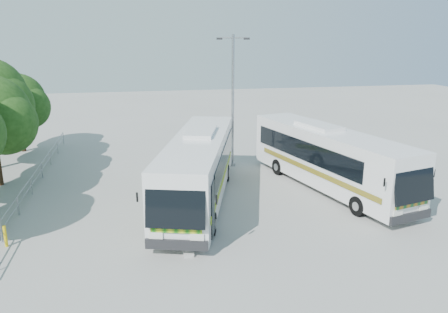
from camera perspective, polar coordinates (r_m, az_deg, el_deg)
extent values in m
plane|color=#9A9A95|center=(23.61, -0.80, -5.75)|extent=(100.00, 100.00, 0.00)
cube|color=#B2B2AD|center=(25.16, -6.83, -4.32)|extent=(0.40, 16.00, 0.15)
cylinder|color=gray|center=(27.38, -23.54, -1.97)|extent=(0.06, 22.00, 0.06)
cylinder|color=gray|center=(27.49, -23.45, -2.76)|extent=(0.06, 22.00, 0.06)
cylinder|color=gray|center=(37.00, -20.45, 1.91)|extent=(0.06, 0.06, 1.00)
sphere|color=#17370F|center=(27.59, -26.73, 3.89)|extent=(3.59, 3.59, 3.59)
sphere|color=#17370F|center=(31.26, -27.13, 5.94)|extent=(4.06, 4.06, 4.06)
cylinder|color=#382314|center=(36.68, -24.90, 2.75)|extent=(0.36, 0.36, 2.77)
sphere|color=#17370F|center=(36.28, -25.35, 6.63)|extent=(4.03, 4.03, 4.03)
sphere|color=#17370F|center=(35.68, -24.27, 5.91)|extent=(3.28, 3.28, 3.28)
sphere|color=#17370F|center=(36.98, -26.18, 7.47)|extent=(3.02, 3.02, 3.02)
cube|color=silver|center=(22.91, -3.32, -1.35)|extent=(5.99, 12.55, 3.13)
cube|color=black|center=(17.02, -6.38, -6.09)|extent=(2.40, 1.13, 1.99)
cube|color=black|center=(23.61, -6.25, 0.07)|extent=(2.87, 9.46, 1.13)
cube|color=black|center=(23.25, 0.07, -0.08)|extent=(2.87, 9.46, 1.13)
cube|color=#12650E|center=(23.03, -6.64, -2.88)|extent=(3.09, 10.25, 0.29)
cylinder|color=black|center=(19.92, -8.29, -8.47)|extent=(0.59, 1.07, 1.03)
cylinder|color=black|center=(19.53, -1.57, -8.80)|extent=(0.59, 1.07, 1.03)
cylinder|color=black|center=(26.80, -4.65, -2.03)|extent=(0.59, 1.07, 1.03)
cylinder|color=black|center=(26.52, 0.30, -2.17)|extent=(0.59, 1.07, 1.03)
cube|color=silver|center=(25.60, 13.41, -0.04)|extent=(5.30, 12.34, 3.07)
cube|color=black|center=(21.31, 23.60, -3.00)|extent=(2.36, 0.99, 1.96)
cube|color=black|center=(25.21, 10.33, 0.79)|extent=(2.34, 9.41, 1.11)
cube|color=black|center=(26.75, 14.81, 1.36)|extent=(2.34, 9.41, 1.11)
cube|color=#0B501F|center=(24.76, 11.42, -1.84)|extent=(2.51, 10.19, 0.28)
cylinder|color=black|center=(22.49, 17.11, -6.19)|extent=(0.53, 1.05, 1.01)
cylinder|color=black|center=(24.02, 21.17, -5.18)|extent=(0.53, 1.05, 1.01)
cylinder|color=black|center=(28.01, 7.07, -1.35)|extent=(0.53, 1.05, 1.01)
cylinder|color=black|center=(29.25, 10.85, -0.78)|extent=(0.53, 1.05, 1.01)
cylinder|color=gray|center=(28.88, 1.15, 7.06)|extent=(0.20, 0.20, 8.66)
cylinder|color=gray|center=(28.58, 1.20, 15.25)|extent=(1.72, 0.37, 0.09)
cube|color=black|center=(28.55, -0.60, 15.14)|extent=(0.41, 0.26, 0.13)
cube|color=black|center=(28.64, 2.99, 15.12)|extent=(0.41, 0.26, 0.13)
cylinder|color=#DBB70C|center=(20.64, -26.66, -9.29)|extent=(0.14, 0.14, 0.94)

